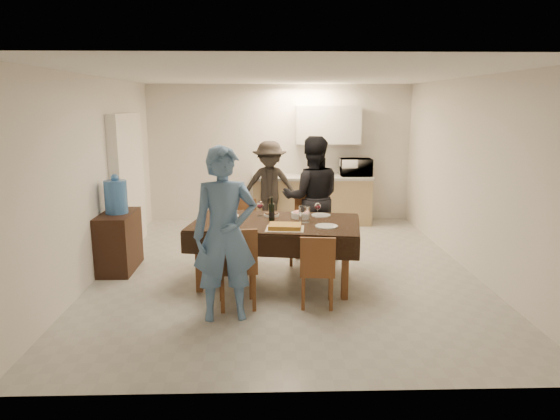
{
  "coord_description": "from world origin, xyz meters",
  "views": [
    {
      "loc": [
        -0.27,
        -6.57,
        2.25
      ],
      "look_at": [
        -0.09,
        -0.3,
        0.9
      ],
      "focal_mm": 32.0,
      "sensor_mm": 36.0,
      "label": 1
    }
  ],
  "objects": [
    {
      "name": "wine_glass_a",
      "position": [
        -0.7,
        -0.76,
        0.9
      ],
      "size": [
        0.09,
        0.09,
        0.19
      ],
      "primitive_type": null,
      "color": "white",
      "rests_on": "dining_table"
    },
    {
      "name": "water_jug",
      "position": [
        -2.28,
        0.05,
        1.02
      ],
      "size": [
        0.3,
        0.3,
        0.45
      ],
      "primitive_type": "cylinder",
      "color": "#437DCB",
      "rests_on": "console"
    },
    {
      "name": "water_pitcher",
      "position": [
        0.2,
        -0.56,
        0.9
      ],
      "size": [
        0.13,
        0.13,
        0.21
      ],
      "primitive_type": "cylinder",
      "color": "white",
      "rests_on": "dining_table"
    },
    {
      "name": "wall_right",
      "position": [
        2.5,
        0.0,
        1.3
      ],
      "size": [
        0.02,
        6.0,
        2.6
      ],
      "primitive_type": "cube",
      "color": "silver",
      "rests_on": "floor"
    },
    {
      "name": "kitchen_base_cabinet",
      "position": [
        0.6,
        2.68,
        0.43
      ],
      "size": [
        2.2,
        0.6,
        0.86
      ],
      "primitive_type": "cube",
      "color": "#9E825F",
      "rests_on": "floor"
    },
    {
      "name": "chair_far_right",
      "position": [
        0.3,
        0.15,
        0.59
      ],
      "size": [
        0.55,
        0.56,
        0.52
      ],
      "rotation": [
        0.0,
        0.0,
        2.84
      ],
      "color": "brown",
      "rests_on": "floor"
    },
    {
      "name": "person_near",
      "position": [
        -0.7,
        -1.56,
        0.92
      ],
      "size": [
        0.72,
        0.53,
        1.84
      ],
      "primitive_type": "imported",
      "rotation": [
        0.0,
        0.0,
        0.14
      ],
      "color": "#5378A8",
      "rests_on": "floor"
    },
    {
      "name": "savoury_tart",
      "position": [
        -0.05,
        -0.89,
        0.83
      ],
      "size": [
        0.48,
        0.38,
        0.06
      ],
      "primitive_type": "cube",
      "rotation": [
        0.0,
        0.0,
        -0.11
      ],
      "color": "#BB8C36",
      "rests_on": "dining_table"
    },
    {
      "name": "floor",
      "position": [
        0.0,
        0.0,
        0.0
      ],
      "size": [
        5.0,
        6.0,
        0.02
      ],
      "primitive_type": "cube",
      "color": "#9F9F9A",
      "rests_on": "ground"
    },
    {
      "name": "wine_glass_c",
      "position": [
        -0.35,
        -0.21,
        0.9
      ],
      "size": [
        0.09,
        0.09,
        0.2
      ],
      "primitive_type": null,
      "color": "white",
      "rests_on": "dining_table"
    },
    {
      "name": "wall_front",
      "position": [
        0.0,
        -3.0,
        1.3
      ],
      "size": [
        5.0,
        0.02,
        2.6
      ],
      "primitive_type": "cube",
      "color": "silver",
      "rests_on": "floor"
    },
    {
      "name": "chair_near_left",
      "position": [
        -0.6,
        -1.35,
        0.57
      ],
      "size": [
        0.48,
        0.48,
        0.51
      ],
      "rotation": [
        0.0,
        0.0,
        0.12
      ],
      "color": "brown",
      "rests_on": "floor"
    },
    {
      "name": "mushroom_dish",
      "position": [
        -0.2,
        -0.23,
        0.82
      ],
      "size": [
        0.18,
        0.18,
        0.03
      ],
      "primitive_type": "cylinder",
      "color": "silver",
      "rests_on": "dining_table"
    },
    {
      "name": "wall_left",
      "position": [
        -2.5,
        0.0,
        1.3
      ],
      "size": [
        0.02,
        6.0,
        2.6
      ],
      "primitive_type": "cube",
      "color": "silver",
      "rests_on": "floor"
    },
    {
      "name": "wine_bottle",
      "position": [
        -0.2,
        -0.46,
        0.95
      ],
      "size": [
        0.07,
        0.07,
        0.3
      ],
      "primitive_type": null,
      "color": "black",
      "rests_on": "dining_table"
    },
    {
      "name": "console",
      "position": [
        -2.28,
        0.05,
        0.4
      ],
      "size": [
        0.43,
        0.86,
        0.8
      ],
      "primitive_type": "cube",
      "color": "black",
      "rests_on": "floor"
    },
    {
      "name": "plate_far_right",
      "position": [
        0.45,
        -0.21,
        0.81
      ],
      "size": [
        0.25,
        0.25,
        0.01
      ],
      "primitive_type": "cylinder",
      "color": "silver",
      "rests_on": "dining_table"
    },
    {
      "name": "chair_far_left",
      "position": [
        -0.6,
        0.15,
        0.56
      ],
      "size": [
        0.45,
        0.46,
        0.49
      ],
      "rotation": [
        0.0,
        0.0,
        3.24
      ],
      "color": "brown",
      "rests_on": "floor"
    },
    {
      "name": "wine_glass_b",
      "position": [
        0.4,
        -0.26,
        0.9
      ],
      "size": [
        0.08,
        0.08,
        0.19
      ],
      "primitive_type": null,
      "color": "white",
      "rests_on": "dining_table"
    },
    {
      "name": "person_kitchen",
      "position": [
        -0.2,
        2.23,
        0.8
      ],
      "size": [
        1.03,
        0.59,
        1.6
      ],
      "primitive_type": "imported",
      "color": "black",
      "rests_on": "floor"
    },
    {
      "name": "person_far",
      "position": [
        0.4,
        0.54,
        0.9
      ],
      "size": [
        0.87,
        0.68,
        1.79
      ],
      "primitive_type": "imported",
      "rotation": [
        0.0,
        0.0,
        3.14
      ],
      "color": "black",
      "rests_on": "floor"
    },
    {
      "name": "chair_near_right",
      "position": [
        0.3,
        -1.34,
        0.51
      ],
      "size": [
        0.41,
        0.41,
        0.45
      ],
      "rotation": [
        0.0,
        0.0,
        -0.09
      ],
      "color": "brown",
      "rests_on": "floor"
    },
    {
      "name": "salad_bowl",
      "position": [
        0.15,
        -0.33,
        0.84
      ],
      "size": [
        0.19,
        0.19,
        0.07
      ],
      "primitive_type": "cylinder",
      "color": "silver",
      "rests_on": "dining_table"
    },
    {
      "name": "microwave",
      "position": [
        1.42,
        2.68,
        1.07
      ],
      "size": [
        0.58,
        0.4,
        0.32
      ],
      "primitive_type": "imported",
      "rotation": [
        0.0,
        0.0,
        3.14
      ],
      "color": "silver",
      "rests_on": "kitchen_worktop"
    },
    {
      "name": "wall_back",
      "position": [
        0.0,
        3.0,
        1.3
      ],
      "size": [
        5.0,
        0.02,
        2.6
      ],
      "primitive_type": "cube",
      "color": "silver",
      "rests_on": "floor"
    },
    {
      "name": "dining_table",
      "position": [
        -0.15,
        -0.51,
        0.76
      ],
      "size": [
        2.22,
        1.52,
        0.8
      ],
      "rotation": [
        0.0,
        0.0,
        -0.16
      ],
      "color": "black",
      "rests_on": "floor"
    },
    {
      "name": "plate_far_left",
      "position": [
        -0.75,
        -0.21,
        0.81
      ],
      "size": [
        0.24,
        0.24,
        0.01
      ],
      "primitive_type": "cylinder",
      "color": "silver",
      "rests_on": "dining_table"
    },
    {
      "name": "upper_cabinet",
      "position": [
        0.9,
        2.82,
        1.85
      ],
      "size": [
        1.2,
        0.34,
        0.7
      ],
      "primitive_type": "cube",
      "color": "silver",
      "rests_on": "wall_back"
    },
    {
      "name": "plate_near_right",
      "position": [
        0.45,
        -0.81,
        0.81
      ],
      "size": [
        0.27,
        0.27,
        0.02
      ],
      "primitive_type": "cylinder",
      "color": "silver",
      "rests_on": "dining_table"
    },
    {
      "name": "stub_partition",
      "position": [
        -2.42,
        1.2,
        1.05
      ],
      "size": [
        0.15,
        1.4,
        2.1
      ],
      "primitive_type": "cube",
      "color": "white",
      "rests_on": "floor"
    },
    {
      "name": "ceiling",
      "position": [
        0.0,
        0.0,
        2.6
      ],
      "size": [
        5.0,
        6.0,
        0.02
      ],
      "primitive_type": "cube",
      "color": "white",
      "rests_on": "wall_back"
    },
    {
      "name": "kitchen_worktop",
      "position": [
        0.6,
        2.68,
        0.89
      ],
      "size": [
        2.24,
        0.64,
        0.05
      ],
      "primitive_type": "cube",
      "color": "#A8A8A2",
      "rests_on": "kitchen_base_cabinet"
    },
    {
      "name": "plate_near_left",
      "position": [
        -0.75,
        -0.81,
        0.81
      ],
      "size": [
        0.28,
        0.28,
        0.02
      ],
      "primitive_type": "cylinder",
      "color": "silver",
      "rests_on": "dining_table"
    }
  ]
}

